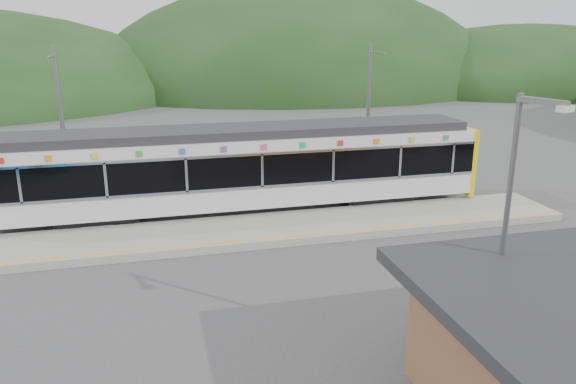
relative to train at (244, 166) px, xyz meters
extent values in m
plane|color=#4C4C4F|center=(-0.39, -6.00, -2.06)|extent=(120.00, 120.00, 0.00)
ellipsoid|color=#1E3D19|center=(15.61, 48.00, -2.06)|extent=(52.00, 39.00, 26.00)
ellipsoid|color=#1E3D19|center=(44.61, 42.00, -2.06)|extent=(44.00, 33.00, 16.00)
cube|color=#9E9E99|center=(-0.39, -2.70, -1.91)|extent=(26.00, 3.20, 0.30)
cube|color=yellow|center=(-0.39, -4.00, -1.76)|extent=(26.00, 0.10, 0.01)
cube|color=black|center=(-6.02, 0.00, -1.76)|extent=(3.20, 2.20, 0.56)
cube|color=black|center=(5.98, 0.00, -1.76)|extent=(3.20, 2.20, 0.56)
cube|color=silver|center=(-0.02, 0.00, -1.02)|extent=(20.00, 2.90, 0.92)
cube|color=black|center=(-0.02, 0.00, 0.16)|extent=(20.00, 2.96, 1.45)
cube|color=silver|center=(-0.02, -1.50, -0.51)|extent=(20.00, 0.05, 0.10)
cube|color=silver|center=(-0.02, -1.50, 0.84)|extent=(20.00, 0.05, 0.10)
cube|color=silver|center=(-0.02, 0.00, 1.11)|extent=(20.00, 2.90, 0.45)
cube|color=#2D2D30|center=(-0.02, 0.00, 1.52)|extent=(19.40, 2.50, 0.36)
cube|color=yellow|center=(10.10, 0.00, -0.16)|extent=(0.24, 2.92, 3.00)
cube|color=silver|center=(-8.52, -1.50, 0.16)|extent=(0.10, 0.05, 1.35)
cube|color=silver|center=(-5.52, -1.50, 0.16)|extent=(0.10, 0.05, 1.35)
cube|color=silver|center=(-2.52, -1.50, 0.16)|extent=(0.10, 0.05, 1.35)
cube|color=silver|center=(0.48, -1.50, 0.16)|extent=(0.10, 0.05, 1.35)
cube|color=silver|center=(3.48, -1.50, 0.16)|extent=(0.10, 0.05, 1.35)
cube|color=silver|center=(6.48, -1.50, 0.16)|extent=(0.10, 0.05, 1.35)
cube|color=silver|center=(8.98, -1.50, 0.16)|extent=(0.10, 0.05, 1.35)
cube|color=red|center=(-9.02, -1.49, 1.12)|extent=(0.22, 0.04, 0.22)
cube|color=orange|center=(-7.42, -1.49, 1.12)|extent=(0.22, 0.04, 0.22)
cube|color=yellow|center=(-5.82, -1.49, 1.12)|extent=(0.22, 0.04, 0.22)
cube|color=green|center=(-4.22, -1.49, 1.12)|extent=(0.22, 0.04, 0.22)
cube|color=blue|center=(-2.62, -1.49, 1.12)|extent=(0.22, 0.04, 0.22)
cube|color=purple|center=(-1.02, -1.49, 1.12)|extent=(0.22, 0.04, 0.22)
cube|color=#E54C8C|center=(0.58, -1.49, 1.12)|extent=(0.22, 0.04, 0.22)
cube|color=#19A5A5|center=(2.18, -1.49, 1.12)|extent=(0.22, 0.04, 0.22)
cube|color=red|center=(3.78, -1.49, 1.12)|extent=(0.22, 0.04, 0.22)
cube|color=orange|center=(5.38, -1.49, 1.12)|extent=(0.22, 0.04, 0.22)
cube|color=yellow|center=(6.98, -1.49, 1.12)|extent=(0.22, 0.04, 0.22)
cube|color=green|center=(8.58, -1.49, 1.12)|extent=(0.22, 0.04, 0.22)
cylinder|color=slate|center=(-7.39, 2.60, 1.44)|extent=(0.18, 0.18, 7.00)
cube|color=slate|center=(-7.39, 1.80, 4.54)|extent=(0.08, 1.80, 0.08)
cylinder|color=slate|center=(6.61, 2.60, 1.44)|extent=(0.18, 0.18, 7.00)
cube|color=slate|center=(6.61, 1.80, 4.54)|extent=(0.08, 1.80, 0.08)
cylinder|color=slate|center=(3.52, -12.94, 1.19)|extent=(0.12, 0.12, 6.51)
cube|color=slate|center=(3.52, -13.43, 4.33)|extent=(0.47, 1.06, 0.12)
cube|color=silver|center=(3.52, -13.92, 4.25)|extent=(0.39, 0.29, 0.12)
camera|label=1|loc=(-3.83, -22.86, 5.77)|focal=35.00mm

